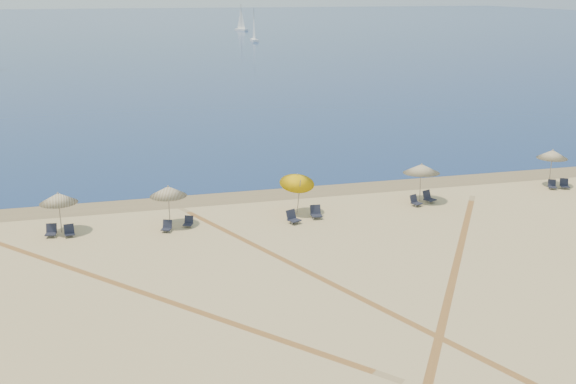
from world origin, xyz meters
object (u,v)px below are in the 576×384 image
object	(u,v)px
chair_6	(316,213)
sailboat_0	(241,23)
chair_8	(429,197)
chair_4	(188,222)
chair_10	(564,184)
umbrella_5	(552,154)
chair_1	(51,231)
chair_3	(167,227)
chair_5	(293,217)
umbrella_1	(58,198)
umbrella_2	(168,191)
chair_7	(415,201)
chair_9	(552,185)
umbrella_4	(421,169)
chair_2	(69,231)
umbrella_3	(297,179)
sailboat_1	(254,31)

from	to	relation	value
chair_6	sailboat_0	size ratio (longest dim) A/B	0.10
sailboat_0	chair_8	bearing A→B (deg)	-120.92
chair_4	chair_10	xyz separation A→B (m)	(25.02, 1.19, 0.02)
umbrella_5	chair_4	bearing A→B (deg)	-175.54
chair_1	chair_8	bearing A→B (deg)	8.32
chair_3	chair_5	xyz separation A→B (m)	(7.03, -0.42, 0.05)
chair_4	umbrella_1	bearing A→B (deg)	-164.12
umbrella_2	chair_7	bearing A→B (deg)	-0.55
umbrella_2	chair_10	size ratio (longest dim) A/B	3.05
umbrella_1	sailboat_0	xyz separation A→B (m)	(42.28, 170.60, 0.41)
umbrella_2	chair_6	xyz separation A→B (m)	(8.31, -0.80, -1.69)
chair_3	chair_10	bearing A→B (deg)	25.23
chair_9	chair_10	distance (m)	0.86
umbrella_2	umbrella_4	size ratio (longest dim) A/B	0.96
chair_1	chair_4	xyz separation A→B (m)	(7.30, -0.31, -0.03)
umbrella_4	chair_3	size ratio (longest dim) A/B	3.32
umbrella_1	chair_1	world-z (taller)	umbrella_1
chair_2	chair_7	size ratio (longest dim) A/B	0.82
chair_4	sailboat_0	size ratio (longest dim) A/B	0.09
chair_4	chair_9	size ratio (longest dim) A/B	0.97
chair_7	chair_9	world-z (taller)	chair_7
umbrella_3	chair_2	bearing A→B (deg)	-177.99
umbrella_1	chair_9	size ratio (longest dim) A/B	3.13
chair_2	chair_4	world-z (taller)	chair_2
umbrella_5	chair_6	xyz separation A→B (m)	(-17.04, -2.29, -1.88)
chair_2	sailboat_1	xyz separation A→B (m)	(36.99, 128.98, 2.11)
umbrella_1	chair_8	bearing A→B (deg)	-0.19
chair_8	umbrella_1	bearing A→B (deg)	156.15
chair_4	chair_6	distance (m)	7.33
chair_2	sailboat_0	bearing A→B (deg)	69.95
umbrella_5	chair_1	world-z (taller)	umbrella_5
chair_8	chair_9	world-z (taller)	chair_8
chair_5	chair_10	distance (m)	19.33
umbrella_1	chair_9	bearing A→B (deg)	0.98
chair_4	umbrella_3	bearing A→B (deg)	27.14
umbrella_4	chair_7	bearing A→B (deg)	-131.32
umbrella_5	chair_7	distance (m)	10.80
umbrella_5	sailboat_0	bearing A→B (deg)	86.25
umbrella_3	chair_10	world-z (taller)	umbrella_3
umbrella_2	umbrella_5	bearing A→B (deg)	3.35
umbrella_4	chair_7	xyz separation A→B (m)	(-0.65, -0.74, -1.82)
chair_2	umbrella_3	bearing A→B (deg)	-4.31
chair_2	chair_8	xyz separation A→B (m)	(21.31, 0.62, 0.04)
umbrella_1	chair_8	xyz separation A→B (m)	(21.76, -0.07, -1.64)
chair_8	chair_10	world-z (taller)	chair_8
umbrella_2	sailboat_0	distance (m)	174.81
umbrella_2	chair_7	xyz separation A→B (m)	(14.84, -0.14, -1.72)
chair_2	chair_9	xyz separation A→B (m)	(30.53, 1.22, -0.01)
chair_9	sailboat_0	distance (m)	170.46
chair_6	chair_10	world-z (taller)	chair_6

